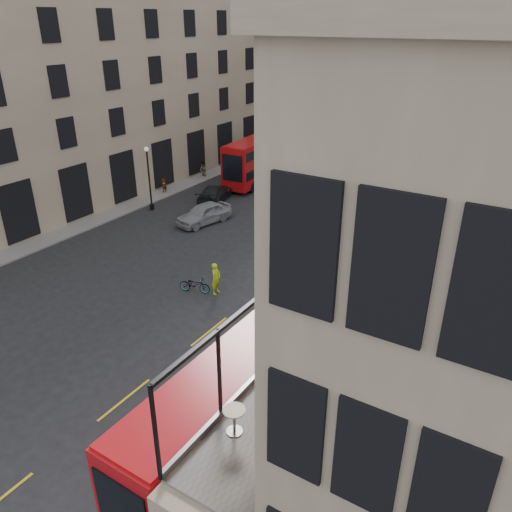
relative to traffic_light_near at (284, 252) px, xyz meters
The scene contains 31 objects.
ground 12.28m from the traffic_light_near, 85.24° to the right, with size 140.00×140.00×0.00m, color black.
host_building_main 17.11m from the traffic_light_near, 47.61° to the right, with size 7.26×11.40×15.10m.
host_frontage 14.15m from the traffic_light_near, 57.99° to the right, with size 3.00×11.00×4.50m, color tan.
cafe_floor 14.31m from the traffic_light_near, 57.99° to the right, with size 3.00×10.00×0.10m, color slate.
building_left 28.61m from the traffic_light_near, 162.87° to the left, with size 14.60×50.60×22.00m.
gateway 36.87m from the traffic_light_near, 96.34° to the left, with size 35.00×10.60×18.00m.
pavement_far 26.58m from the traffic_light_near, 100.89° to the left, with size 40.00×12.00×0.12m, color slate.
pavement_left 21.13m from the traffic_light_near, behind, with size 8.00×48.00×0.12m, color slate.
traffic_light_near is the anchor object (origin of this frame).
traffic_light_far 21.26m from the traffic_light_near, 131.19° to the left, with size 0.16×0.20×3.80m.
street_lamp_a 17.09m from the traffic_light_near, 159.44° to the left, with size 0.36×0.36×5.33m.
street_lamp_b 22.56m from the traffic_light_near, 102.80° to the left, with size 0.36×0.36×5.33m.
bus_near 12.69m from the traffic_light_near, 69.24° to the right, with size 2.51×10.43×4.15m.
bus_far 22.01m from the traffic_light_near, 124.93° to the left, with size 3.20×11.03×4.35m.
car_a 12.10m from the traffic_light_near, 150.34° to the left, with size 1.89×4.70×1.60m, color gray.
car_b 17.68m from the traffic_light_near, 92.11° to the left, with size 1.51×4.32×1.42m, color #992309.
car_c 16.64m from the traffic_light_near, 140.52° to the left, with size 1.99×4.91×1.42m, color black.
bicycle 5.58m from the traffic_light_near, 143.39° to the right, with size 0.65×1.88×0.99m, color gray.
cyclist 4.24m from the traffic_light_near, 139.89° to the right, with size 0.70×0.46×1.93m, color #B4DD17.
pedestrian_a 23.99m from the traffic_light_near, 138.77° to the left, with size 0.79×0.62×1.63m, color gray.
pedestrian_b 21.97m from the traffic_light_near, 101.69° to the left, with size 1.00×0.57×1.55m, color gray.
pedestrian_c 26.85m from the traffic_light_near, 93.44° to the left, with size 1.08×0.45×1.85m, color gray.
pedestrian_d 25.11m from the traffic_light_near, 83.50° to the left, with size 0.86×0.56×1.77m, color gray.
pedestrian_e 20.58m from the traffic_light_near, 151.33° to the left, with size 0.60×0.40×1.66m, color gray.
cafe_table_near 16.43m from the traffic_light_near, 65.78° to the right, with size 0.62×0.62×0.77m.
cafe_table_mid 14.60m from the traffic_light_near, 63.35° to the right, with size 0.54×0.54×0.67m.
cafe_table_far 10.95m from the traffic_light_near, 50.95° to the right, with size 0.66×0.66×0.82m.
cafe_chair_a 17.16m from the traffic_light_near, 61.24° to the right, with size 0.41×0.41×0.76m.
cafe_chair_b 15.74m from the traffic_light_near, 56.72° to the right, with size 0.57×0.57×0.95m.
cafe_chair_c 14.14m from the traffic_light_near, 52.78° to the right, with size 0.50×0.50×0.89m.
cafe_chair_d 12.14m from the traffic_light_near, 44.72° to the right, with size 0.46×0.46×0.86m.
Camera 1 is at (11.47, -11.01, 14.69)m, focal length 35.00 mm.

